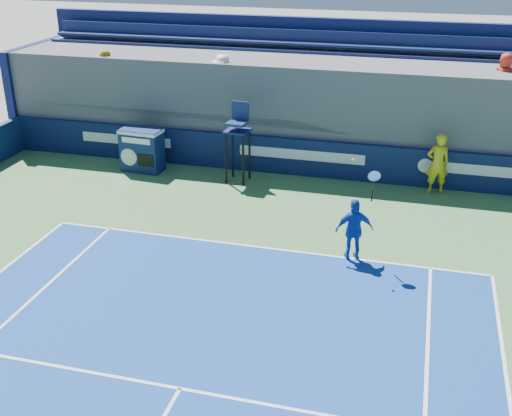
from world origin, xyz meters
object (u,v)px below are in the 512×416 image
(match_clock, at_px, (142,149))
(umpire_chair, at_px, (238,134))
(ball_person, at_px, (438,164))
(tennis_player, at_px, (354,229))

(match_clock, xyz_separation_m, umpire_chair, (3.25, -0.06, 0.79))
(ball_person, relative_size, tennis_player, 0.71)
(tennis_player, bearing_deg, match_clock, 149.77)
(umpire_chair, xyz_separation_m, tennis_player, (4.10, -4.22, -0.74))
(ball_person, height_order, tennis_player, tennis_player)
(match_clock, height_order, umpire_chair, umpire_chair)
(ball_person, xyz_separation_m, tennis_player, (-1.85, -4.78, -0.14))
(umpire_chair, bearing_deg, tennis_player, -45.84)
(umpire_chair, bearing_deg, ball_person, 5.34)
(ball_person, bearing_deg, match_clock, -11.19)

